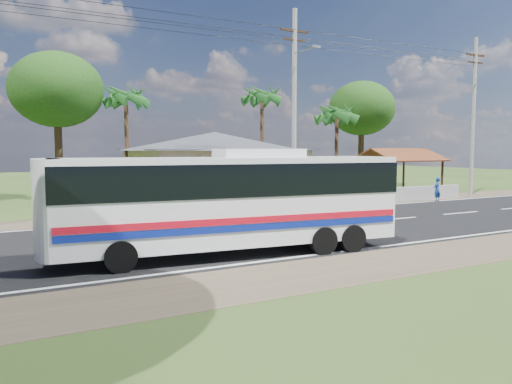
% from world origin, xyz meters
% --- Properties ---
extents(ground, '(120.00, 120.00, 0.00)m').
position_xyz_m(ground, '(0.00, 0.00, 0.00)').
color(ground, '#2B4017').
rests_on(ground, ground).
extents(road, '(120.00, 16.00, 0.03)m').
position_xyz_m(road, '(0.00, 0.00, 0.01)').
color(road, black).
rests_on(road, ground).
extents(house, '(12.40, 10.00, 5.00)m').
position_xyz_m(house, '(1.00, 13.00, 2.64)').
color(house, tan).
rests_on(house, ground).
extents(waiting_shed, '(5.20, 4.48, 3.35)m').
position_xyz_m(waiting_shed, '(13.00, 8.50, 2.73)').
color(waiting_shed, '#382114').
rests_on(waiting_shed, ground).
extents(concrete_barrier, '(7.00, 0.30, 0.90)m').
position_xyz_m(concrete_barrier, '(12.00, 5.60, 0.45)').
color(concrete_barrier, '#9E9E99').
rests_on(concrete_barrier, ground).
extents(utility_poles, '(32.80, 2.22, 11.00)m').
position_xyz_m(utility_poles, '(2.67, 6.49, 5.77)').
color(utility_poles, '#9E9E99').
rests_on(utility_poles, ground).
extents(palm_near, '(2.80, 2.80, 6.70)m').
position_xyz_m(palm_near, '(9.50, 11.00, 5.71)').
color(palm_near, '#47301E').
rests_on(palm_near, ground).
extents(palm_mid, '(2.80, 2.80, 8.20)m').
position_xyz_m(palm_mid, '(6.00, 15.50, 7.16)').
color(palm_mid, '#47301E').
rests_on(palm_mid, ground).
extents(palm_far, '(2.80, 2.80, 7.70)m').
position_xyz_m(palm_far, '(-4.00, 16.00, 6.68)').
color(palm_far, '#47301E').
rests_on(palm_far, ground).
extents(tree_behind_house, '(6.00, 6.00, 9.61)m').
position_xyz_m(tree_behind_house, '(-8.00, 18.00, 7.12)').
color(tree_behind_house, '#47301E').
rests_on(tree_behind_house, ground).
extents(tree_behind_shed, '(5.60, 5.60, 9.02)m').
position_xyz_m(tree_behind_shed, '(16.00, 16.00, 6.68)').
color(tree_behind_shed, '#47301E').
rests_on(tree_behind_shed, ground).
extents(coach_bus, '(10.84, 3.45, 3.31)m').
position_xyz_m(coach_bus, '(-5.67, -3.38, 1.89)').
color(coach_bus, white).
rests_on(coach_bus, ground).
extents(motorcycle, '(1.95, 1.31, 0.97)m').
position_xyz_m(motorcycle, '(9.08, 7.65, 0.49)').
color(motorcycle, black).
rests_on(motorcycle, ground).
extents(person, '(0.63, 0.48, 1.53)m').
position_xyz_m(person, '(12.45, 4.61, 0.77)').
color(person, navy).
rests_on(person, ground).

